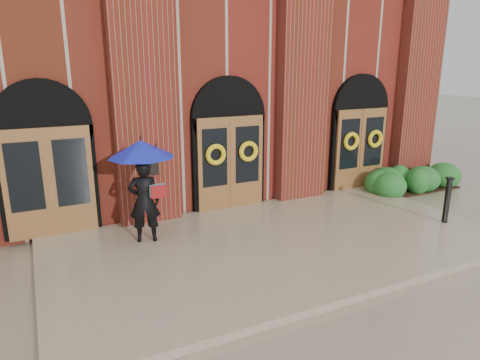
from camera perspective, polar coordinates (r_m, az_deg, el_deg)
ground at (r=9.72m, az=5.64°, el=-9.07°), size 90.00×90.00×0.00m
landing at (r=9.81m, az=5.19°, el=-8.35°), size 10.00×5.30×0.15m
church_building at (r=16.96m, az=-10.25°, el=13.37°), size 16.20×12.53×7.00m
man_with_umbrella at (r=9.43m, az=-12.86°, el=1.10°), size 1.75×1.75×2.28m
metal_post at (r=11.74m, az=25.92°, el=-2.30°), size 0.21×0.21×1.17m
hedge_wall_right at (r=15.05m, az=21.56°, el=0.31°), size 3.02×1.21×0.77m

